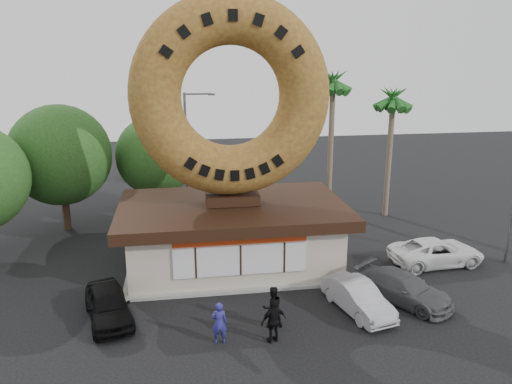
{
  "coord_description": "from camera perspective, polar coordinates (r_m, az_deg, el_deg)",
  "views": [
    {
      "loc": [
        -2.57,
        -17.61,
        10.52
      ],
      "look_at": [
        0.87,
        4.0,
        4.4
      ],
      "focal_mm": 35.0,
      "sensor_mm": 36.0,
      "label": 1
    }
  ],
  "objects": [
    {
      "name": "person_right",
      "position": [
        19.22,
        2.02,
        -14.49
      ],
      "size": [
        1.11,
        0.72,
        1.76
      ],
      "primitive_type": "imported",
      "rotation": [
        0.0,
        0.0,
        3.45
      ],
      "color": "black",
      "rests_on": "ground"
    },
    {
      "name": "tree_west",
      "position": [
        31.93,
        -21.46,
        3.94
      ],
      "size": [
        6.0,
        6.0,
        7.65
      ],
      "color": "#473321",
      "rests_on": "ground"
    },
    {
      "name": "person_left",
      "position": [
        19.23,
        -4.23,
        -14.68
      ],
      "size": [
        0.61,
        0.4,
        1.65
      ],
      "primitive_type": "imported",
      "rotation": [
        0.0,
        0.0,
        3.14
      ],
      "color": "navy",
      "rests_on": "ground"
    },
    {
      "name": "car_silver",
      "position": [
        21.76,
        11.56,
        -11.71
      ],
      "size": [
        2.25,
        4.09,
        1.28
      ],
      "primitive_type": "imported",
      "rotation": [
        0.0,
        0.0,
        0.24
      ],
      "color": "#A2A1A6",
      "rests_on": "ground"
    },
    {
      "name": "palm_far",
      "position": [
        33.16,
        15.39,
        9.83
      ],
      "size": [
        2.6,
        2.6,
        8.75
      ],
      "color": "#726651",
      "rests_on": "ground"
    },
    {
      "name": "donut_shop",
      "position": [
        25.29,
        -2.66,
        -4.63
      ],
      "size": [
        11.2,
        7.2,
        3.8
      ],
      "color": "#BDB6A2",
      "rests_on": "ground"
    },
    {
      "name": "car_grey",
      "position": [
        23.03,
        16.51,
        -10.48
      ],
      "size": [
        3.92,
        4.63,
        1.27
      ],
      "primitive_type": "imported",
      "rotation": [
        0.0,
        0.0,
        0.59
      ],
      "color": "#515456",
      "rests_on": "ground"
    },
    {
      "name": "street_lamp",
      "position": [
        34.15,
        -7.74,
        5.31
      ],
      "size": [
        2.11,
        0.2,
        8.0
      ],
      "color": "#59595E",
      "rests_on": "ground"
    },
    {
      "name": "palm_near",
      "position": [
        33.24,
        8.8,
        11.82
      ],
      "size": [
        2.6,
        2.6,
        9.75
      ],
      "color": "#726651",
      "rests_on": "ground"
    },
    {
      "name": "car_white",
      "position": [
        27.36,
        19.92,
        -6.45
      ],
      "size": [
        4.96,
        2.54,
        1.34
      ],
      "primitive_type": "imported",
      "rotation": [
        0.0,
        0.0,
        1.64
      ],
      "color": "silver",
      "rests_on": "ground"
    },
    {
      "name": "ground",
      "position": [
        20.67,
        -0.66,
        -14.96
      ],
      "size": [
        90.0,
        90.0,
        0.0
      ],
      "primitive_type": "plane",
      "color": "black",
      "rests_on": "ground"
    },
    {
      "name": "tree_mid",
      "position": [
        33.28,
        -11.36,
        4.06
      ],
      "size": [
        5.2,
        5.2,
        6.63
      ],
      "color": "#473321",
      "rests_on": "ground"
    },
    {
      "name": "car_black",
      "position": [
        21.54,
        -16.55,
        -12.25
      ],
      "size": [
        2.58,
        4.29,
        1.37
      ],
      "primitive_type": "imported",
      "rotation": [
        0.0,
        0.0,
        0.26
      ],
      "color": "black",
      "rests_on": "ground"
    },
    {
      "name": "giant_donut",
      "position": [
        23.83,
        -2.87,
        10.84
      ],
      "size": [
        9.47,
        2.42,
        9.47
      ],
      "primitive_type": "torus",
      "rotation": [
        1.57,
        0.0,
        0.0
      ],
      "color": "olive",
      "rests_on": "donut_shop"
    },
    {
      "name": "person_center",
      "position": [
        20.15,
        1.9,
        -13.02
      ],
      "size": [
        0.94,
        0.79,
        1.72
      ],
      "primitive_type": "imported",
      "rotation": [
        0.0,
        0.0,
        3.32
      ],
      "color": "black",
      "rests_on": "ground"
    }
  ]
}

